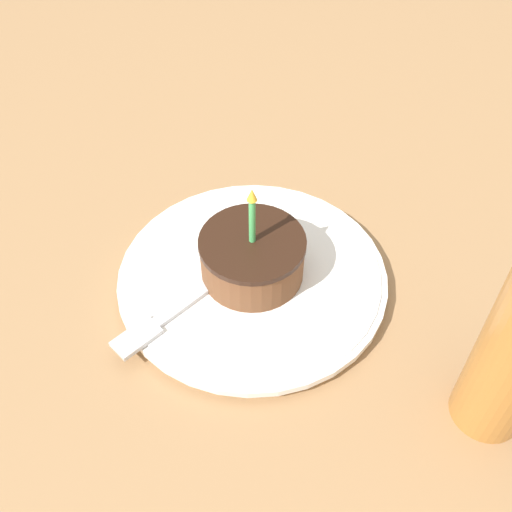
# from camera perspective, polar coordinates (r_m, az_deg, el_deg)

# --- Properties ---
(ground_plane) EXTENTS (2.40, 2.40, 0.04)m
(ground_plane) POSITION_cam_1_polar(r_m,az_deg,el_deg) (0.64, -0.32, -3.87)
(ground_plane) COLOR #9E754C
(ground_plane) RESTS_ON ground
(plate) EXTENTS (0.27, 0.27, 0.02)m
(plate) POSITION_cam_1_polar(r_m,az_deg,el_deg) (0.62, 0.00, -2.00)
(plate) COLOR white
(plate) RESTS_ON ground_plane
(cake_slice) EXTENTS (0.10, 0.10, 0.11)m
(cake_slice) POSITION_cam_1_polar(r_m,az_deg,el_deg) (0.59, 0.23, 0.06)
(cake_slice) COLOR brown
(cake_slice) RESTS_ON plate
(fork) EXTENTS (0.05, 0.20, 0.00)m
(fork) POSITION_cam_1_polar(r_m,az_deg,el_deg) (0.59, -6.53, -4.28)
(fork) COLOR silver
(fork) RESTS_ON plate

